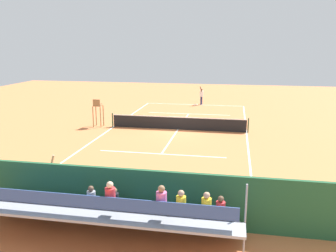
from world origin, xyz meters
name	(u,v)px	position (x,y,z in m)	size (l,w,h in m)	color
ground_plane	(178,130)	(0.00, 0.00, 0.00)	(60.00, 60.00, 0.00)	#D17542
court_line_markings	(178,129)	(0.00, -0.04, 0.00)	(10.10, 22.20, 0.01)	white
tennis_net	(178,123)	(0.00, 0.00, 0.50)	(10.30, 0.10, 1.07)	black
backdrop_wall	(117,194)	(0.00, 14.00, 1.00)	(18.00, 0.16, 2.00)	#235633
bleacher_stand	(109,214)	(-0.21, 15.35, 0.93)	(9.06, 2.40, 2.48)	#9EA0A5
umpire_chair	(98,110)	(6.20, 0.17, 1.31)	(0.67, 0.67, 2.14)	olive
courtside_bench	(205,204)	(-3.13, 13.27, 0.56)	(1.80, 0.40, 0.93)	#9E754C
equipment_bag	(164,211)	(-1.63, 13.40, 0.18)	(0.90, 0.36, 0.36)	#B22D2D
tennis_player	(201,95)	(-0.67, -11.18, 1.02)	(0.44, 0.56, 1.93)	navy
tennis_racket	(197,104)	(-0.22, -11.25, 0.01)	(0.56, 0.45, 0.03)	black
tennis_ball_near	(213,109)	(-2.07, -8.49, 0.03)	(0.07, 0.07, 0.07)	#CCDB33
line_judge	(50,178)	(3.11, 13.05, 1.02)	(0.37, 0.54, 1.93)	#232328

